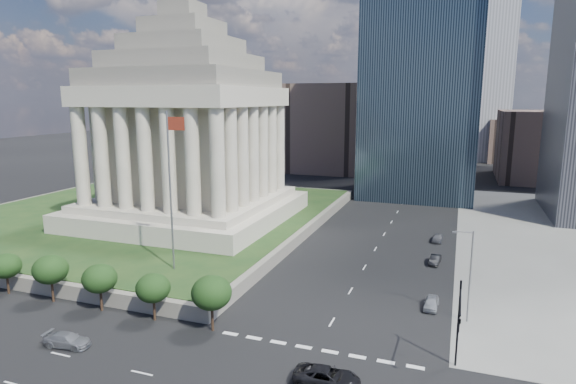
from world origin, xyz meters
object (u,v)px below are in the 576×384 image
at_px(suv_grey, 67,340).
at_px(parked_sedan_far, 437,238).
at_px(parked_sedan_near, 431,303).
at_px(war_memorial, 187,110).
at_px(flagpole, 171,183).
at_px(street_lamp_north, 469,271).
at_px(pickup_truck, 327,377).
at_px(traffic_signal_ne, 459,319).
at_px(parked_sedan_mid, 435,260).

xyz_separation_m(suv_grey, parked_sedan_far, (31.52, 47.99, 0.00)).
bearing_deg(parked_sedan_near, suv_grey, -144.92).
distance_m(war_memorial, flagpole, 28.16).
relative_size(street_lamp_north, pickup_truck, 1.79).
distance_m(pickup_truck, suv_grey, 25.18).
xyz_separation_m(suv_grey, parked_sedan_near, (32.23, 20.77, -0.01)).
xyz_separation_m(traffic_signal_ne, suv_grey, (-35.02, -7.27, -4.59)).
bearing_deg(suv_grey, traffic_signal_ne, -85.11).
relative_size(war_memorial, flagpole, 1.95).
relative_size(traffic_signal_ne, street_lamp_north, 0.80).
relative_size(war_memorial, parked_sedan_mid, 10.35).
bearing_deg(parked_sedan_mid, suv_grey, -125.51).
distance_m(pickup_truck, parked_sedan_mid, 34.84).
bearing_deg(parked_sedan_far, pickup_truck, -93.97).
relative_size(flagpole, parked_sedan_near, 5.26).
bearing_deg(parked_sedan_mid, parked_sedan_near, -82.73).
relative_size(flagpole, street_lamp_north, 2.00).
bearing_deg(parked_sedan_near, parked_sedan_mid, 93.95).
relative_size(parked_sedan_near, parked_sedan_mid, 1.01).
xyz_separation_m(flagpole, traffic_signal_ne, (34.33, -10.30, -7.86)).
bearing_deg(parked_sedan_mid, flagpole, -143.17).
relative_size(street_lamp_north, parked_sedan_far, 2.56).
bearing_deg(parked_sedan_far, traffic_signal_ne, -81.04).
bearing_deg(parked_sedan_near, pickup_truck, -108.81).
height_order(war_memorial, pickup_truck, war_memorial).
height_order(pickup_truck, parked_sedan_near, pickup_truck).
bearing_deg(flagpole, parked_sedan_mid, 31.24).
relative_size(pickup_truck, parked_sedan_far, 1.43).
distance_m(war_memorial, parked_sedan_near, 52.66).
distance_m(suv_grey, parked_sedan_far, 57.42).
distance_m(traffic_signal_ne, parked_sedan_far, 41.13).
height_order(traffic_signal_ne, suv_grey, traffic_signal_ne).
relative_size(parked_sedan_mid, parked_sedan_far, 0.97).
height_order(flagpole, pickup_truck, flagpole).
height_order(flagpole, parked_sedan_far, flagpole).
distance_m(street_lamp_north, parked_sedan_far, 30.15).
bearing_deg(traffic_signal_ne, suv_grey, -168.27).
bearing_deg(parked_sedan_near, war_memorial, 156.82).
distance_m(war_memorial, pickup_truck, 57.53).
bearing_deg(pickup_truck, parked_sedan_near, -24.17).
distance_m(suv_grey, parked_sedan_mid, 48.33).
height_order(traffic_signal_ne, parked_sedan_near, traffic_signal_ne).
distance_m(parked_sedan_near, parked_sedan_mid, 15.66).
distance_m(pickup_truck, parked_sedan_far, 46.21).
xyz_separation_m(traffic_signal_ne, parked_sedan_near, (-2.80, 13.50, -4.60)).
bearing_deg(parked_sedan_near, street_lamp_north, -28.97).
distance_m(war_memorial, street_lamp_north, 54.92).
distance_m(traffic_signal_ne, parked_sedan_near, 14.54).
height_order(war_memorial, street_lamp_north, war_memorial).
bearing_deg(pickup_truck, parked_sedan_far, -11.10).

